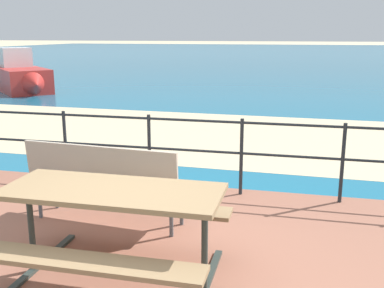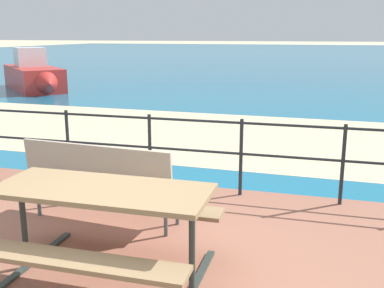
# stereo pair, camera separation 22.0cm
# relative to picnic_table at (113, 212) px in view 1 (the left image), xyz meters

# --- Properties ---
(sea_water) EXTENTS (90.00, 90.00, 0.01)m
(sea_water) POSITION_rel_picnic_table_xyz_m (0.11, 39.87, -0.64)
(sea_water) COLOR #196B8E
(sea_water) RESTS_ON ground
(beach_strip) EXTENTS (54.11, 6.23, 0.01)m
(beach_strip) POSITION_rel_picnic_table_xyz_m (0.11, 5.80, -0.64)
(beach_strip) COLOR beige
(beach_strip) RESTS_ON ground
(picnic_table) EXTENTS (1.70, 1.33, 0.78)m
(picnic_table) POSITION_rel_picnic_table_xyz_m (0.00, 0.00, 0.00)
(picnic_table) COLOR #8C704C
(picnic_table) RESTS_ON patio_paving
(park_bench) EXTENTS (1.70, 0.55, 0.87)m
(park_bench) POSITION_rel_picnic_table_xyz_m (-0.54, 1.04, -0.06)
(park_bench) COLOR tan
(park_bench) RESTS_ON patio_paving
(railing_fence) EXTENTS (5.94, 0.04, 0.95)m
(railing_fence) POSITION_rel_picnic_table_xyz_m (0.11, 2.28, 0.01)
(railing_fence) COLOR #1E2328
(railing_fence) RESTS_ON patio_paving
(boat_near) EXTENTS (3.91, 3.80, 1.50)m
(boat_near) POSITION_rel_picnic_table_xyz_m (-8.50, 11.49, -0.14)
(boat_near) COLOR red
(boat_near) RESTS_ON sea_water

